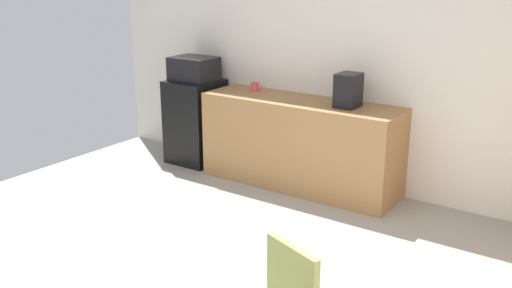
% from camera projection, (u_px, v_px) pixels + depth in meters
% --- Properties ---
extents(wall_back, '(6.00, 0.10, 2.60)m').
position_uv_depth(wall_back, '(352.00, 58.00, 5.59)').
color(wall_back, silver).
rests_on(wall_back, ground_plane).
extents(counter_block, '(2.05, 0.60, 0.90)m').
position_uv_depth(counter_block, '(300.00, 144.00, 5.76)').
color(counter_block, '#9E7042').
rests_on(counter_block, ground_plane).
extents(mini_fridge, '(0.54, 0.54, 0.95)m').
position_uv_depth(mini_fridge, '(196.00, 121.00, 6.50)').
color(mini_fridge, black).
rests_on(mini_fridge, ground_plane).
extents(microwave, '(0.48, 0.38, 0.26)m').
position_uv_depth(microwave, '(194.00, 69.00, 6.32)').
color(microwave, black).
rests_on(microwave, mini_fridge).
extents(mug_white, '(0.13, 0.08, 0.09)m').
position_uv_depth(mug_white, '(255.00, 87.00, 6.02)').
color(mug_white, '#D84C4C').
rests_on(mug_white, counter_block).
extents(coffee_maker, '(0.20, 0.24, 0.32)m').
position_uv_depth(coffee_maker, '(348.00, 90.00, 5.31)').
color(coffee_maker, black).
rests_on(coffee_maker, counter_block).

